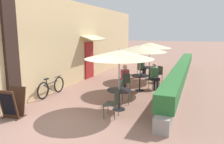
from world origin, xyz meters
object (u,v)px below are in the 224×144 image
cafe_chair_far_right (159,73)px  bicycle_leaning (51,87)px  coffee_cup_mid (141,74)px  cafe_chair_far_left (141,69)px  seated_patron_far_left (142,66)px  patio_table_mid (140,79)px  patio_umbrella_far (150,45)px  seated_patron_mid_right (124,77)px  patio_umbrella_mid (141,48)px  cafe_chair_near_right (124,90)px  patio_table_far (149,70)px  patio_umbrella_near (119,54)px  menu_board (13,103)px  cafe_chair_mid_left (153,78)px  patio_table_near (119,95)px  seated_patron_mid_left (155,75)px  cafe_chair_mid_right (125,81)px  cafe_chair_near_left (113,102)px

cafe_chair_far_right → bicycle_leaning: (-3.80, -4.24, -0.14)m
coffee_cup_mid → cafe_chair_far_right: size_ratio=0.10×
cafe_chair_far_left → seated_patron_far_left: size_ratio=0.70×
patio_table_mid → patio_umbrella_far: 2.87m
seated_patron_mid_right → seated_patron_far_left: same height
patio_umbrella_mid → patio_umbrella_far: (-0.11, 2.50, 0.00)m
cafe_chair_near_right → patio_table_far: (0.01, 4.47, 0.02)m
patio_table_far → patio_table_mid: bearing=-87.6°
patio_umbrella_mid → cafe_chair_far_left: 3.36m
patio_umbrella_near → bicycle_leaning: 3.66m
patio_umbrella_near → menu_board: (-2.89, -1.91, -1.48)m
cafe_chair_mid_left → seated_patron_far_left: seated_patron_far_left is taller
patio_umbrella_mid → cafe_chair_mid_left: 1.62m
patio_umbrella_near → patio_table_mid: (0.03, 2.73, -1.41)m
patio_table_near → seated_patron_mid_left: 3.27m
cafe_chair_mid_right → menu_board: 4.73m
patio_table_mid → coffee_cup_mid: 0.28m
cafe_chair_far_left → seated_patron_mid_left: bearing=-19.8°
patio_umbrella_mid → cafe_chair_mid_left: bearing=47.4°
cafe_chair_near_left → patio_umbrella_far: patio_umbrella_far is taller
patio_table_mid → coffee_cup_mid: bearing=82.5°
patio_table_mid → seated_patron_mid_left: seated_patron_mid_left is taller
patio_table_near → patio_umbrella_near: bearing=0.0°
patio_table_mid → seated_patron_mid_left: 0.77m
cafe_chair_mid_right → bicycle_leaning: (-2.77, -1.64, -0.14)m
patio_table_near → patio_umbrella_near: patio_umbrella_near is taller
coffee_cup_mid → cafe_chair_far_left: 2.89m
seated_patron_mid_right → cafe_chair_near_left: bearing=-119.5°
patio_table_near → cafe_chair_mid_right: cafe_chair_mid_right is taller
coffee_cup_mid → patio_umbrella_far: size_ratio=0.04×
patio_umbrella_near → cafe_chair_near_left: bearing=-83.4°
patio_table_near → patio_umbrella_far: patio_umbrella_far is taller
patio_umbrella_near → cafe_chair_near_left: size_ratio=2.70×
patio_umbrella_mid → menu_board: bearing=-122.2°
seated_patron_mid_left → patio_table_far: seated_patron_mid_left is taller
cafe_chair_near_right → patio_umbrella_far: size_ratio=0.37×
seated_patron_far_left → seated_patron_mid_right: bearing=-46.9°
cafe_chair_far_left → cafe_chair_far_right: 1.53m
patio_umbrella_near → coffee_cup_mid: size_ratio=26.09×
cafe_chair_near_right → cafe_chair_mid_right: 1.47m
cafe_chair_near_right → cafe_chair_mid_left: bearing=165.0°
patio_umbrella_far → patio_table_mid: bearing=-87.6°
patio_umbrella_far → seated_patron_far_left: (-0.54, 0.54, -1.26)m
cafe_chair_near_left → cafe_chair_far_right: size_ratio=1.00×
cafe_chair_near_left → cafe_chair_near_right: 1.53m
bicycle_leaning → patio_table_far: bearing=54.9°
bicycle_leaning → patio_umbrella_far: bearing=54.9°
patio_table_mid → seated_patron_mid_right: (-0.59, -0.48, 0.15)m
seated_patron_far_left → bicycle_leaning: bearing=-74.6°
patio_table_near → bicycle_leaning: (-3.26, 0.53, -0.17)m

